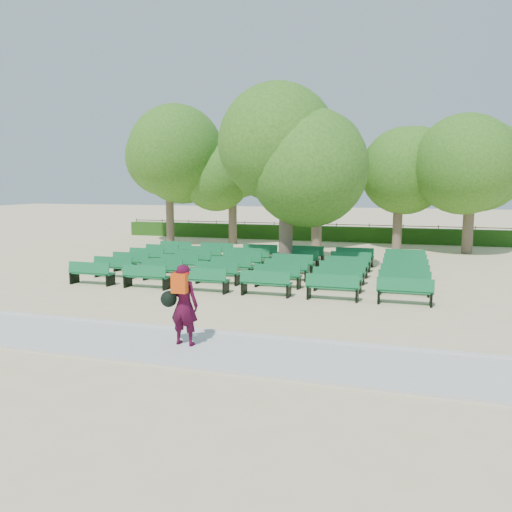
% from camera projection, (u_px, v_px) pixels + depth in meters
% --- Properties ---
extents(ground, '(120.00, 120.00, 0.00)m').
position_uv_depth(ground, '(254.00, 282.00, 17.81)').
color(ground, beige).
extents(paving, '(30.00, 2.20, 0.06)m').
position_uv_depth(paving, '(155.00, 344.00, 10.78)').
color(paving, beige).
rests_on(paving, ground).
extents(curb, '(30.00, 0.12, 0.10)m').
position_uv_depth(curb, '(178.00, 329.00, 11.87)').
color(curb, silver).
rests_on(curb, ground).
extents(hedge, '(26.00, 0.70, 0.90)m').
position_uv_depth(hedge, '(319.00, 233.00, 31.02)').
color(hedge, '#224F14').
rests_on(hedge, ground).
extents(fence, '(26.00, 0.10, 1.02)m').
position_uv_depth(fence, '(320.00, 240.00, 31.46)').
color(fence, black).
rests_on(fence, ground).
extents(tree_line, '(21.80, 6.80, 7.04)m').
position_uv_depth(tree_line, '(307.00, 248.00, 27.29)').
color(tree_line, '#3B731E').
rests_on(tree_line, ground).
extents(bench_array, '(1.61, 0.53, 1.01)m').
position_uv_depth(bench_array, '(263.00, 273.00, 19.11)').
color(bench_array, '#126B37').
rests_on(bench_array, ground).
extents(tree_among, '(4.59, 4.59, 6.40)m').
position_uv_depth(tree_among, '(286.00, 163.00, 19.41)').
color(tree_among, brown).
rests_on(tree_among, ground).
extents(person, '(0.83, 0.51, 1.74)m').
position_uv_depth(person, '(183.00, 303.00, 10.55)').
color(person, '#3F0921').
rests_on(person, ground).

